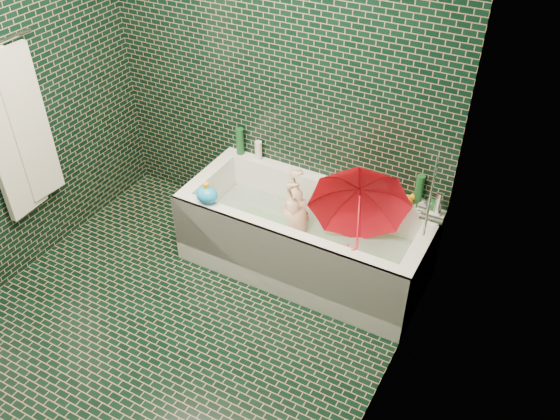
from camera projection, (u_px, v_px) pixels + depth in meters
The scene contains 19 objects.
floor at pixel (169, 337), 3.76m from camera, with size 2.80×2.80×0.00m, color black.
wall_back at pixel (275, 72), 3.98m from camera, with size 2.80×2.80×0.00m, color black.
wall_right at pixel (383, 255), 2.51m from camera, with size 2.80×2.80×0.00m, color black.
bathtub at pixel (304, 244), 4.16m from camera, with size 1.70×0.75×0.55m.
bath_mat at pixel (305, 248), 4.21m from camera, with size 1.35×0.47×0.01m, color #4EC828.
water at pixel (306, 233), 4.12m from camera, with size 1.48×0.53×0.00m, color silver.
towel at pixel (17, 133), 3.78m from camera, with size 0.08×0.44×1.12m.
faucet at pixel (429, 214), 3.52m from camera, with size 0.18×0.19×0.55m.
child at pixel (299, 228), 4.15m from camera, with size 0.30×0.20×0.83m, color #E8B291.
umbrella at pixel (359, 217), 3.77m from camera, with size 0.64×0.64×0.56m, color red.
soap_bottle_a at pixel (420, 208), 3.93m from camera, with size 0.11×0.11×0.28m, color white.
soap_bottle_b at pixel (423, 207), 3.94m from camera, with size 0.08×0.08×0.18m, color #501D6D.
soap_bottle_c at pixel (428, 209), 3.92m from camera, with size 0.13×0.13×0.17m, color #154C20.
bottle_right_tall at pixel (419, 191), 3.89m from camera, with size 0.06×0.06×0.24m, color #154C20.
bottle_right_pump at pixel (439, 204), 3.82m from camera, with size 0.05×0.05×0.18m, color silver.
bottle_left_tall at pixel (240, 141), 4.42m from camera, with size 0.06×0.06×0.21m, color #154C20.
bottle_left_short at pixel (258, 150), 4.38m from camera, with size 0.05×0.05×0.15m, color white.
rubber_duck at pixel (409, 199), 3.95m from camera, with size 0.11×0.09×0.09m.
bath_toy at pixel (207, 194), 3.94m from camera, with size 0.18×0.16×0.15m.
Camera 1 is at (1.82, -1.86, 2.92)m, focal length 38.00 mm.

